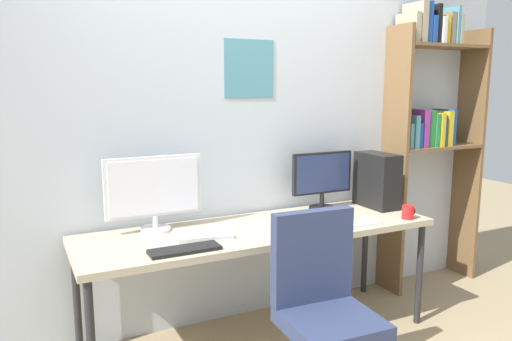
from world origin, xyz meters
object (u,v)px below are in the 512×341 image
desk (260,235)px  monitor_right (322,177)px  office_chair (324,331)px  keyboard_left (185,250)px  pc_tower (377,180)px  bookshelf (430,114)px  coffee_mug (408,212)px  computer_mouse (300,229)px  laptop_closed (203,234)px  monitor_left (154,190)px  keyboard_right (355,224)px

desk → monitor_right: monitor_right is taller
office_chair → keyboard_left: size_ratio=2.60×
office_chair → pc_tower: 1.42m
bookshelf → pc_tower: size_ratio=5.66×
office_chair → coffee_mug: office_chair is taller
computer_mouse → laptop_closed: (-0.55, 0.18, -0.00)m
bookshelf → monitor_right: bookshelf is taller
desk → coffee_mug: bearing=-14.9°
monitor_left → computer_mouse: (0.77, -0.41, -0.23)m
office_chair → computer_mouse: size_ratio=10.31×
monitor_left → coffee_mug: bearing=-16.7°
monitor_right → laptop_closed: monitor_right is taller
bookshelf → computer_mouse: bearing=-163.4°
desk → monitor_left: monitor_left is taller
desk → monitor_right: (0.60, 0.21, 0.28)m
desk → pc_tower: 1.03m
monitor_right → keyboard_right: 0.50m
keyboard_right → pc_tower: bearing=37.1°
pc_tower → office_chair: bearing=-140.0°
desk → keyboard_right: keyboard_right is taller
keyboard_left → laptop_closed: bearing=49.5°
bookshelf → keyboard_right: (-1.05, -0.46, -0.64)m
bookshelf → coffee_mug: (-0.64, -0.49, -0.60)m
computer_mouse → desk: bearing=131.2°
keyboard_right → coffee_mug: 0.41m
monitor_left → desk: bearing=-19.5°
pc_tower → coffee_mug: size_ratio=3.69×
keyboard_right → laptop_closed: (-0.94, 0.21, 0.00)m
office_chair → monitor_right: bearing=57.4°
bookshelf → office_chair: bearing=-148.9°
desk → coffee_mug: (0.97, -0.26, 0.10)m
coffee_mug → computer_mouse: bearing=175.6°
monitor_right → monitor_left: bearing=180.0°
computer_mouse → pc_tower: bearing=19.8°
bookshelf → office_chair: 2.14m
monitor_left → keyboard_right: 1.26m
bookshelf → monitor_left: size_ratio=3.79×
office_chair → computer_mouse: 0.68m
desk → bookshelf: bearing=8.2°
monitor_right → coffee_mug: (0.37, -0.47, -0.18)m
monitor_left → coffee_mug: size_ratio=5.51×
desk → coffee_mug: size_ratio=21.06×
bookshelf → monitor_left: (-2.21, -0.02, -0.40)m
desk → office_chair: bearing=-91.1°
bookshelf → desk: bearing=-171.8°
office_chair → keyboard_right: (0.57, 0.52, 0.35)m
pc_tower → computer_mouse: bearing=-160.2°
pc_tower → keyboard_right: pc_tower is taller
computer_mouse → monitor_left: bearing=152.1°
desk → keyboard_left: bearing=-157.7°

